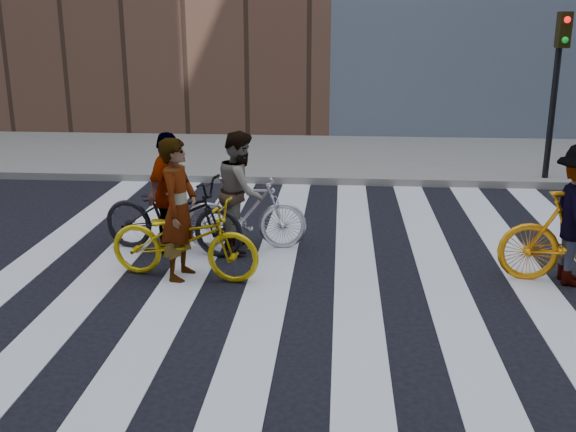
# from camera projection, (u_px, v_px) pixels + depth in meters

# --- Properties ---
(ground) EXTENTS (100.00, 100.00, 0.00)m
(ground) POSITION_uv_depth(u_px,v_px,m) (313.00, 278.00, 8.65)
(ground) COLOR black
(ground) RESTS_ON ground
(sidewalk_far) EXTENTS (100.00, 5.00, 0.15)m
(sidewalk_far) POSITION_uv_depth(u_px,v_px,m) (327.00, 157.00, 15.80)
(sidewalk_far) COLOR gray
(sidewalk_far) RESTS_ON ground
(zebra_crosswalk) EXTENTS (8.25, 10.00, 0.01)m
(zebra_crosswalk) POSITION_uv_depth(u_px,v_px,m) (313.00, 278.00, 8.65)
(zebra_crosswalk) COLOR silver
(zebra_crosswalk) RESTS_ON ground
(traffic_signal) EXTENTS (0.22, 0.42, 3.33)m
(traffic_signal) POSITION_uv_depth(u_px,v_px,m) (558.00, 69.00, 12.76)
(traffic_signal) COLOR black
(traffic_signal) RESTS_ON ground
(bike_yellow_left) EXTENTS (2.06, 0.99, 1.04)m
(bike_yellow_left) POSITION_uv_depth(u_px,v_px,m) (184.00, 239.00, 8.54)
(bike_yellow_left) COLOR gold
(bike_yellow_left) RESTS_ON ground
(bike_silver_mid) EXTENTS (1.80, 0.60, 1.07)m
(bike_silver_mid) POSITION_uv_depth(u_px,v_px,m) (245.00, 213.00, 9.64)
(bike_silver_mid) COLOR silver
(bike_silver_mid) RESTS_ON ground
(bike_dark_rear) EXTENTS (2.22, 1.16, 1.11)m
(bike_dark_rear) POSITION_uv_depth(u_px,v_px,m) (173.00, 215.00, 9.47)
(bike_dark_rear) COLOR black
(bike_dark_rear) RESTS_ON ground
(rider_left) EXTENTS (0.53, 0.72, 1.82)m
(rider_left) POSITION_uv_depth(u_px,v_px,m) (179.00, 210.00, 8.43)
(rider_left) COLOR slate
(rider_left) RESTS_ON ground
(rider_mid) EXTENTS (0.69, 0.87, 1.71)m
(rider_mid) POSITION_uv_depth(u_px,v_px,m) (241.00, 191.00, 9.55)
(rider_mid) COLOR slate
(rider_mid) RESTS_ON ground
(rider_rear) EXTENTS (0.62, 1.08, 1.72)m
(rider_rear) POSITION_uv_depth(u_px,v_px,m) (168.00, 193.00, 9.39)
(rider_rear) COLOR slate
(rider_rear) RESTS_ON ground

